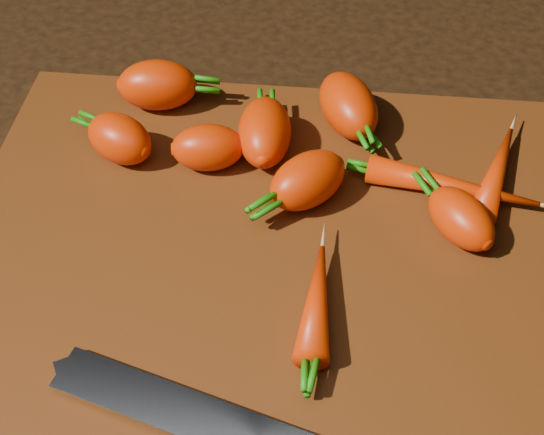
{
  "coord_description": "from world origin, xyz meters",
  "views": [
    {
      "loc": [
        0.04,
        -0.39,
        0.46
      ],
      "look_at": [
        0.0,
        0.01,
        0.03
      ],
      "focal_mm": 50.0,
      "sensor_mm": 36.0,
      "label": 1
    }
  ],
  "objects": [
    {
      "name": "carrot_7",
      "position": [
        0.18,
        0.09,
        0.02
      ],
      "size": [
        0.06,
        0.12,
        0.02
      ],
      "primitive_type": "ellipsoid",
      "rotation": [
        0.0,
        0.0,
        1.26
      ],
      "color": "red",
      "rests_on": "cutting_board"
    },
    {
      "name": "carrot_9",
      "position": [
        0.04,
        -0.06,
        0.03
      ],
      "size": [
        0.03,
        0.1,
        0.03
      ],
      "primitive_type": "ellipsoid",
      "rotation": [
        0.0,
        0.0,
        1.55
      ],
      "color": "red",
      "rests_on": "cutting_board"
    },
    {
      "name": "carrot_8",
      "position": [
        0.14,
        0.06,
        0.02
      ],
      "size": [
        0.14,
        0.05,
        0.02
      ],
      "primitive_type": "ellipsoid",
      "rotation": [
        0.0,
        0.0,
        -0.2
      ],
      "color": "red",
      "rests_on": "cutting_board"
    },
    {
      "name": "carrot_6",
      "position": [
        0.15,
        0.02,
        0.03
      ],
      "size": [
        0.07,
        0.08,
        0.04
      ],
      "primitive_type": "ellipsoid",
      "rotation": [
        0.0,
        0.0,
        2.19
      ],
      "color": "red",
      "rests_on": "cutting_board"
    },
    {
      "name": "carrot_5",
      "position": [
        -0.06,
        0.08,
        0.03
      ],
      "size": [
        0.07,
        0.05,
        0.04
      ],
      "primitive_type": "ellipsoid",
      "rotation": [
        0.0,
        0.0,
        0.17
      ],
      "color": "red",
      "rests_on": "cutting_board"
    },
    {
      "name": "ground",
      "position": [
        0.0,
        0.0,
        -0.01
      ],
      "size": [
        2.0,
        2.0,
        0.01
      ],
      "primitive_type": "cube",
      "color": "black"
    },
    {
      "name": "carrot_2",
      "position": [
        0.05,
        0.15,
        0.04
      ],
      "size": [
        0.07,
        0.09,
        0.05
      ],
      "primitive_type": "ellipsoid",
      "rotation": [
        0.0,
        0.0,
        -1.17
      ],
      "color": "red",
      "rests_on": "cutting_board"
    },
    {
      "name": "carrot_1",
      "position": [
        -0.14,
        0.09,
        0.03
      ],
      "size": [
        0.08,
        0.07,
        0.04
      ],
      "primitive_type": "ellipsoid",
      "rotation": [
        0.0,
        0.0,
        2.62
      ],
      "color": "red",
      "rests_on": "cutting_board"
    },
    {
      "name": "carrot_0",
      "position": [
        -0.12,
        0.16,
        0.04
      ],
      "size": [
        0.08,
        0.05,
        0.05
      ],
      "primitive_type": "ellipsoid",
      "rotation": [
        0.0,
        0.0,
        0.11
      ],
      "color": "red",
      "rests_on": "cutting_board"
    },
    {
      "name": "carrot_3",
      "position": [
        -0.02,
        0.1,
        0.04
      ],
      "size": [
        0.05,
        0.08,
        0.05
      ],
      "primitive_type": "ellipsoid",
      "rotation": [
        0.0,
        0.0,
        1.64
      ],
      "color": "red",
      "rests_on": "cutting_board"
    },
    {
      "name": "knife",
      "position": [
        -0.02,
        -0.16,
        0.02
      ],
      "size": [
        0.29,
        0.11,
        0.02
      ],
      "rotation": [
        0.0,
        0.0,
        -0.28
      ],
      "color": "gray",
      "rests_on": "cutting_board"
    },
    {
      "name": "cutting_board",
      "position": [
        0.0,
        0.0,
        0.01
      ],
      "size": [
        0.5,
        0.4,
        0.01
      ],
      "primitive_type": "cube",
      "color": "#70330E",
      "rests_on": "ground"
    },
    {
      "name": "carrot_4",
      "position": [
        0.03,
        0.05,
        0.03
      ],
      "size": [
        0.08,
        0.08,
        0.04
      ],
      "primitive_type": "ellipsoid",
      "rotation": [
        0.0,
        0.0,
        3.91
      ],
      "color": "red",
      "rests_on": "cutting_board"
    }
  ]
}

